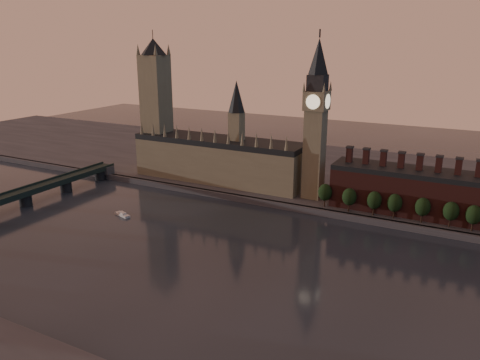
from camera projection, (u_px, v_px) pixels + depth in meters
The scene contains 14 objects.
ground at pixel (216, 267), 224.56m from camera, with size 900.00×900.00×0.00m, color black.
north_bank at pixel (328, 173), 375.12m from camera, with size 900.00×182.00×4.00m.
palace_of_westminster at pixel (219, 157), 344.54m from camera, with size 130.00×30.30×74.00m.
victoria_tower at pixel (156, 102), 358.59m from camera, with size 24.00×24.00×108.00m.
big_ben at pixel (316, 118), 297.22m from camera, with size 15.00×15.00×107.00m.
chimney_block at pixel (426, 192), 277.28m from camera, with size 110.00×25.00×37.00m.
embankment_tree_0 at pixel (325, 192), 291.42m from camera, with size 8.60×8.60×14.88m.
embankment_tree_1 at pixel (349, 197), 282.94m from camera, with size 8.60×8.60×14.88m.
embankment_tree_2 at pixel (374, 200), 277.01m from camera, with size 8.60×8.60×14.88m.
embankment_tree_3 at pixel (395, 203), 272.51m from camera, with size 8.60×8.60×14.88m.
embankment_tree_4 at pixel (423, 207), 265.88m from camera, with size 8.60×8.60×14.88m.
embankment_tree_5 at pixel (451, 211), 259.27m from camera, with size 8.60×8.60×14.88m.
embankment_tree_6 at pixel (474, 215), 253.84m from camera, with size 8.60×8.60×14.88m.
river_boat at pixel (122, 214), 289.62m from camera, with size 12.49×6.80×2.40m.
Camera 1 is at (104.47, -174.69, 104.27)m, focal length 35.00 mm.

